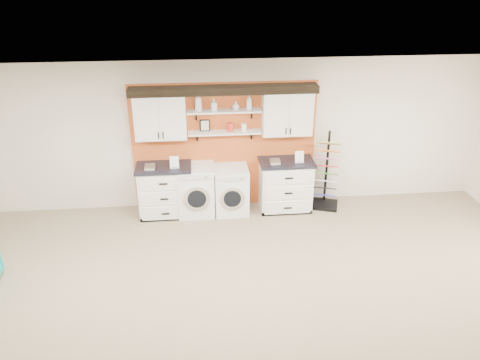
{
  "coord_description": "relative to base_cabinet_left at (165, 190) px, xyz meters",
  "views": [
    {
      "loc": [
        -0.49,
        -4.19,
        4.38
      ],
      "look_at": [
        0.14,
        2.3,
        1.28
      ],
      "focal_mm": 35.0,
      "sensor_mm": 36.0,
      "label": 1
    }
  ],
  "objects": [
    {
      "name": "ceiling",
      "position": [
        1.13,
        -3.64,
        2.31
      ],
      "size": [
        10.0,
        10.0,
        0.0
      ],
      "primitive_type": "plane",
      "rotation": [
        3.14,
        0.0,
        0.0
      ],
      "color": "white",
      "rests_on": "wall_back"
    },
    {
      "name": "base_cabinet_right",
      "position": [
        2.26,
        -0.0,
        0.01
      ],
      "size": [
        1.01,
        0.66,
        0.99
      ],
      "color": "white",
      "rests_on": "floor"
    },
    {
      "name": "dryer",
      "position": [
        1.22,
        -0.0,
        -0.04
      ],
      "size": [
        0.64,
        0.71,
        0.89
      ],
      "color": "white",
      "rests_on": "floor"
    },
    {
      "name": "soap_bottle_a",
      "position": [
        0.68,
        0.16,
        1.62
      ],
      "size": [
        0.17,
        0.17,
        0.33
      ],
      "primitive_type": "imported",
      "rotation": [
        0.0,
        0.0,
        1.98
      ],
      "color": "silver",
      "rests_on": "shelf_upper"
    },
    {
      "name": "shelf_upper",
      "position": [
        1.13,
        0.16,
        1.44
      ],
      "size": [
        1.32,
        0.28,
        0.03
      ],
      "primitive_type": "cube",
      "color": "white",
      "rests_on": "wall_back"
    },
    {
      "name": "picture_frame",
      "position": [
        0.78,
        0.21,
        1.17
      ],
      "size": [
        0.18,
        0.02,
        0.22
      ],
      "color": "black",
      "rests_on": "shelf_lower"
    },
    {
      "name": "upper_cabinet_right",
      "position": [
        2.26,
        0.15,
        1.39
      ],
      "size": [
        0.9,
        0.35,
        0.84
      ],
      "color": "white",
      "rests_on": "wall_back"
    },
    {
      "name": "wall_back",
      "position": [
        1.13,
        0.36,
        0.91
      ],
      "size": [
        10.0,
        0.0,
        10.0
      ],
      "primitive_type": "plane",
      "rotation": [
        1.57,
        0.0,
        0.0
      ],
      "color": "beige",
      "rests_on": "floor"
    },
    {
      "name": "soap_bottle_c",
      "position": [
        1.34,
        0.16,
        1.54
      ],
      "size": [
        0.17,
        0.17,
        0.16
      ],
      "primitive_type": "imported",
      "rotation": [
        0.0,
        0.0,
        3.86
      ],
      "color": "silver",
      "rests_on": "shelf_upper"
    },
    {
      "name": "base_cabinet_left",
      "position": [
        0.0,
        0.0,
        0.0
      ],
      "size": [
        1.0,
        0.66,
        0.98
      ],
      "color": "white",
      "rests_on": "floor"
    },
    {
      "name": "upper_cabinet_left",
      "position": [
        0.0,
        0.15,
        1.39
      ],
      "size": [
        0.9,
        0.35,
        0.84
      ],
      "color": "white",
      "rests_on": "wall_back"
    },
    {
      "name": "canister_cream",
      "position": [
        1.48,
        0.16,
        1.13
      ],
      "size": [
        0.1,
        0.1,
        0.14
      ],
      "primitive_type": "cylinder",
      "color": "silver",
      "rests_on": "shelf_lower"
    },
    {
      "name": "washer",
      "position": [
        0.58,
        -0.0,
        -0.01
      ],
      "size": [
        0.68,
        0.71,
        0.95
      ],
      "color": "white",
      "rests_on": "floor"
    },
    {
      "name": "shelf_lower",
      "position": [
        1.13,
        0.16,
        1.04
      ],
      "size": [
        1.32,
        0.28,
        0.03
      ],
      "primitive_type": "cube",
      "color": "white",
      "rests_on": "wall_back"
    },
    {
      "name": "canister_red",
      "position": [
        1.23,
        0.16,
        1.14
      ],
      "size": [
        0.11,
        0.11,
        0.16
      ],
      "primitive_type": "cylinder",
      "color": "red",
      "rests_on": "shelf_lower"
    },
    {
      "name": "floor",
      "position": [
        1.13,
        -3.64,
        -0.49
      ],
      "size": [
        10.0,
        10.0,
        0.0
      ],
      "primitive_type": "plane",
      "color": "#8A755C",
      "rests_on": "ground"
    },
    {
      "name": "accent_panel",
      "position": [
        1.13,
        0.32,
        0.71
      ],
      "size": [
        3.4,
        0.07,
        2.4
      ],
      "primitive_type": "cube",
      "color": "#C05220",
      "rests_on": "wall_back"
    },
    {
      "name": "crown_molding",
      "position": [
        1.13,
        0.17,
        1.84
      ],
      "size": [
        3.3,
        0.41,
        0.13
      ],
      "color": "black",
      "rests_on": "wall_back"
    },
    {
      "name": "soap_bottle_d",
      "position": [
        1.57,
        0.16,
        1.59
      ],
      "size": [
        0.12,
        0.12,
        0.27
      ],
      "primitive_type": "imported",
      "rotation": [
        0.0,
        0.0,
        1.36
      ],
      "color": "silver",
      "rests_on": "shelf_upper"
    },
    {
      "name": "sample_rack",
      "position": [
        3.04,
        0.03,
        0.0
      ],
      "size": [
        0.66,
        0.6,
        1.49
      ],
      "rotation": [
        0.0,
        0.0,
        -0.32
      ],
      "color": "black",
      "rests_on": "floor"
    },
    {
      "name": "soap_bottle_b",
      "position": [
        0.95,
        0.16,
        1.56
      ],
      "size": [
        0.11,
        0.11,
        0.21
      ],
      "primitive_type": "imported",
      "rotation": [
        0.0,
        0.0,
        -1.38
      ],
      "color": "silver",
      "rests_on": "shelf_upper"
    }
  ]
}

